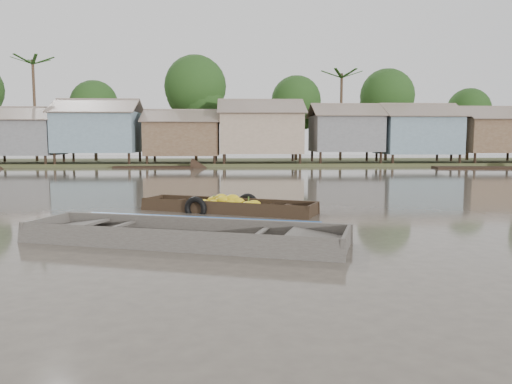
{
  "coord_description": "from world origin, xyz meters",
  "views": [
    {
      "loc": [
        0.12,
        -11.37,
        2.11
      ],
      "look_at": [
        0.73,
        1.05,
        0.8
      ],
      "focal_mm": 35.0,
      "sensor_mm": 36.0,
      "label": 1
    }
  ],
  "objects": [
    {
      "name": "banana_boat",
      "position": [
        -0.05,
        3.18,
        0.13
      ],
      "size": [
        5.28,
        3.26,
        0.74
      ],
      "rotation": [
        0.0,
        0.0,
        -0.42
      ],
      "color": "black",
      "rests_on": "ground"
    },
    {
      "name": "viewer_boat",
      "position": [
        -0.83,
        -1.24,
        0.04
      ],
      "size": [
        6.91,
        3.72,
        0.54
      ],
      "rotation": [
        0.0,
        0.0,
        -0.31
      ],
      "color": "#403A36",
      "rests_on": "ground"
    },
    {
      "name": "distant_boats",
      "position": [
        8.42,
        22.91,
        -0.05
      ],
      "size": [
        47.18,
        15.98,
        0.35
      ],
      "color": "black",
      "rests_on": "ground"
    },
    {
      "name": "riverbank",
      "position": [
        3.03,
        31.86,
        3.07
      ],
      "size": [
        120.0,
        12.47,
        10.22
      ],
      "color": "#384723",
      "rests_on": "ground"
    },
    {
      "name": "ground",
      "position": [
        0.0,
        0.0,
        0.0
      ],
      "size": [
        120.0,
        120.0,
        0.0
      ],
      "primitive_type": "plane",
      "color": "#4B4339",
      "rests_on": "ground"
    }
  ]
}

